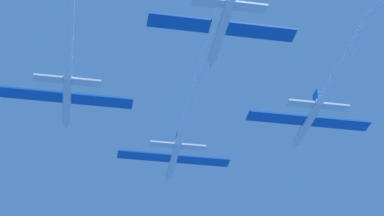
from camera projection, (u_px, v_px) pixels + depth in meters
jet_lead at (184, 124)px, 85.82m from camera, size 15.46×38.96×2.56m
jet_left_wing at (68, 51)px, 72.37m from camera, size 15.46×38.72×2.56m
jet_right_wing at (330, 84)px, 77.09m from camera, size 15.46×36.34×2.56m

